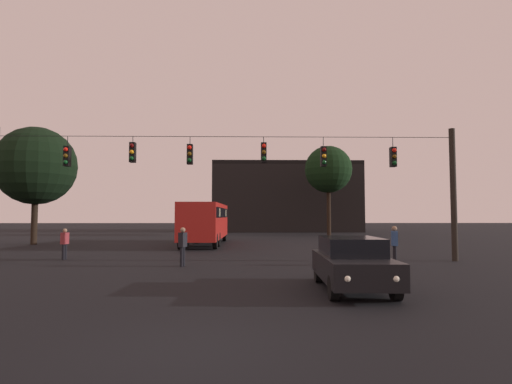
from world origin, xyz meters
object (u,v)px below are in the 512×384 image
Objects in this scene: car_near_right at (352,262)px; tree_left_silhouette at (328,170)px; pedestrian_crossing_right at (65,242)px; city_bus at (206,219)px; pedestrian_crossing_center at (183,244)px; tree_behind_building at (36,166)px; pedestrian_crossing_left at (395,243)px.

tree_left_silhouette is (5.82, 32.52, 6.39)m from car_near_right.
city_bus is at bearing 59.96° from pedestrian_crossing_right.
pedestrian_crossing_center is 6.82m from pedestrian_crossing_right.
tree_behind_building reaches higher than pedestrian_crossing_center.
pedestrian_crossing_left reaches higher than car_near_right.
tree_behind_building is (-22.31, 13.07, 4.90)m from pedestrian_crossing_left.
tree_left_silhouette is 28.35m from tree_behind_building.
pedestrian_crossing_right is at bearing 145.09° from car_near_right.
car_near_right is (6.17, -18.54, -1.07)m from city_bus.
city_bus is 13.41m from tree_behind_building.
pedestrian_crossing_left is 0.19× the size of tree_behind_building.
car_near_right is at bearing -71.59° from city_bus.
tree_left_silhouette is at bearing 84.71° from pedestrian_crossing_left.
pedestrian_crossing_center reaches higher than car_near_right.
car_near_right is 6.66m from pedestrian_crossing_left.
city_bus is at bearing -1.27° from tree_behind_building.
pedestrian_crossing_center is at bearing -88.38° from city_bus.
pedestrian_crossing_left is at bearing -9.75° from pedestrian_crossing_right.
city_bus is 11.76m from pedestrian_crossing_right.
pedestrian_crossing_left is 0.17× the size of tree_left_silhouette.
city_bus is at bearing 108.41° from car_near_right.
tree_behind_building is at bearing 123.61° from pedestrian_crossing_right.
car_near_right is 8.08m from pedestrian_crossing_center.
pedestrian_crossing_center is at bearing -24.08° from pedestrian_crossing_right.
tree_behind_building is (-12.79, 0.28, 4.00)m from city_bus.
pedestrian_crossing_right is 13.49m from tree_behind_building.
pedestrian_crossing_right is (-15.38, 2.64, -0.12)m from pedestrian_crossing_left.
pedestrian_crossing_left is 27.59m from tree_left_silhouette.
pedestrian_crossing_left is (9.51, -12.78, -0.90)m from city_bus.
pedestrian_crossing_right is at bearing 155.92° from pedestrian_crossing_center.
pedestrian_crossing_right is (-5.86, -10.14, -1.02)m from city_bus.
pedestrian_crossing_center is at bearing -113.37° from tree_left_silhouette.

